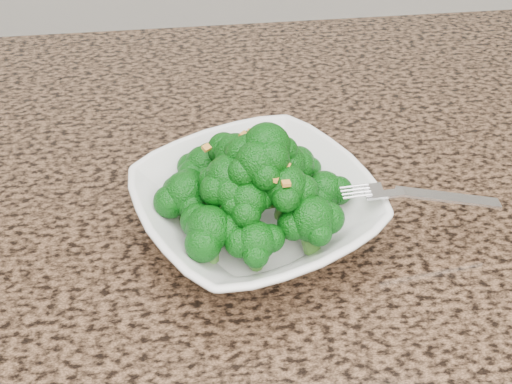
{
  "coord_description": "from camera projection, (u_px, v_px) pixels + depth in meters",
  "views": [
    {
      "loc": [
        0.08,
        -0.09,
        1.35
      ],
      "look_at": [
        0.13,
        0.37,
        0.95
      ],
      "focal_mm": 45.0,
      "sensor_mm": 36.0,
      "label": 1
    }
  ],
  "objects": [
    {
      "name": "garlic_topping",
      "position": [
        256.0,
        118.0,
        0.56
      ],
      "size": [
        0.12,
        0.12,
        0.01
      ],
      "primitive_type": null,
      "color": "gold",
      "rests_on": "broccoli_pile"
    },
    {
      "name": "granite_counter",
      "position": [
        122.0,
        304.0,
        0.59
      ],
      "size": [
        1.64,
        1.04,
        0.03
      ],
      "primitive_type": "cube",
      "color": "brown",
      "rests_on": "cabinet"
    },
    {
      "name": "broccoli_pile",
      "position": [
        256.0,
        156.0,
        0.58
      ],
      "size": [
        0.2,
        0.2,
        0.08
      ],
      "primitive_type": null,
      "color": "#09520B",
      "rests_on": "bowl"
    },
    {
      "name": "bowl",
      "position": [
        256.0,
        209.0,
        0.63
      ],
      "size": [
        0.29,
        0.29,
        0.06
      ],
      "primitive_type": "imported",
      "rotation": [
        0.0,
        0.0,
        0.4
      ],
      "color": "white",
      "rests_on": "granite_counter"
    },
    {
      "name": "fork",
      "position": [
        396.0,
        193.0,
        0.59
      ],
      "size": [
        0.17,
        0.03,
        0.01
      ],
      "primitive_type": null,
      "rotation": [
        0.0,
        0.0,
        -0.05
      ],
      "color": "silver",
      "rests_on": "bowl"
    }
  ]
}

